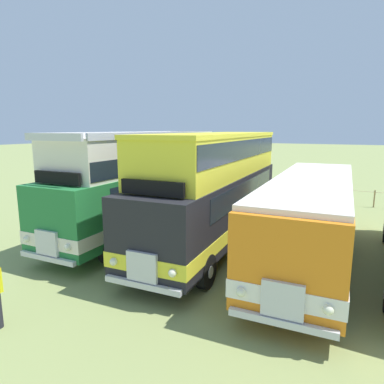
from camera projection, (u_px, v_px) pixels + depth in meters
The scene contains 3 objects.
bus_first_in_row at pixel (144, 180), 15.44m from camera, with size 2.79×11.15×4.52m.
bus_second_in_row at pixel (215, 184), 13.46m from camera, with size 2.98×10.84×4.49m.
bus_third_in_row at pixel (311, 212), 11.94m from camera, with size 2.93×11.14×2.99m.
Camera 1 is at (-4.09, -12.47, 4.65)m, focal length 31.62 mm.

